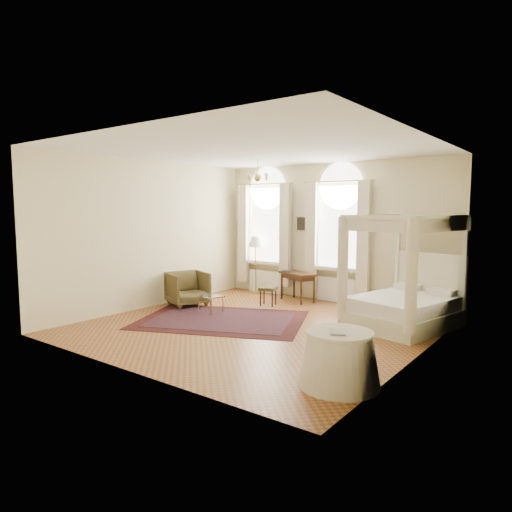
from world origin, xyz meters
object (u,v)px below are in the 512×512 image
Objects in this scene: stool at (268,290)px; canopy_bed at (402,302)px; nightstand at (445,306)px; armchair at (188,288)px; coffee_table at (211,297)px; side_table at (339,359)px; writing_desk at (298,277)px; floor_lamp at (256,244)px.

canopy_bed is at bearing -1.12° from stool.
armchair is (-5.12, -2.16, 0.11)m from nightstand.
stool is (-3.62, -1.08, 0.08)m from nightstand.
nightstand is at bearing 16.61° from stool.
side_table is (4.08, -2.06, 0.01)m from coffee_table.
armchair is at bearing -133.18° from writing_desk.
canopy_bed is 2.15× the size of writing_desk.
side_table is (3.48, -3.36, -0.01)m from stool.
floor_lamp is 6.49m from side_table.
side_table reaches higher than nightstand.
armchair is at bearing 166.96° from coffee_table.
coffee_table is at bearing -76.55° from floor_lamp.
floor_lamp is at bearing 13.08° from armchair.
writing_desk is 1.73× the size of coffee_table.
side_table reaches higher than writing_desk.
canopy_bed is 2.98m from writing_desk.
nightstand is 4.89m from floor_lamp.
side_table is at bearing -92.49° from armchair.
canopy_bed is 4.51m from floor_lamp.
armchair reaches higher than side_table.
stool is at bearing -109.07° from writing_desk.
nightstand is 4.44m from side_table.
armchair is at bearing -144.22° from stool.
canopy_bed reaches higher than floor_lamp.
nightstand is at bearing 88.24° from side_table.
side_table is at bearing -91.76° from nightstand.
floor_lamp is 1.46× the size of side_table.
floor_lamp is (0.34, 2.16, 0.90)m from armchair.
side_table is (4.64, -4.44, -0.94)m from floor_lamp.
armchair is 0.57× the size of floor_lamp.
side_table is at bearing -26.84° from coffee_table.
floor_lamp is (-1.16, 1.08, 0.93)m from stool.
floor_lamp is (-4.78, 0.00, 1.01)m from nightstand.
canopy_bed is at bearing -55.51° from armchair.
side_table is (0.35, -3.30, -0.13)m from canopy_bed.
coffee_table is at bearing 153.16° from side_table.
nightstand reaches higher than coffee_table.
canopy_bed is at bearing -14.86° from floor_lamp.
writing_desk is 2.31m from coffee_table.
coffee_table is at bearing -161.67° from canopy_bed.
armchair reaches higher than stool.
nightstand is at bearing 66.87° from canopy_bed.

